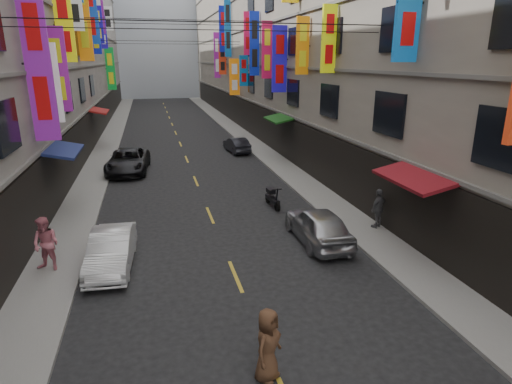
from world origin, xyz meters
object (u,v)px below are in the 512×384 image
car_right_mid (318,225)px  car_right_far (237,145)px  car_left_mid (111,250)px  pedestrian_rfar (378,208)px  car_left_far (128,161)px  pedestrian_crossing (268,345)px  pedestrian_lfar (46,244)px  scooter_far_right (272,198)px

car_right_mid → car_right_far: (0.31, 17.53, -0.12)m
car_left_mid → pedestrian_rfar: pedestrian_rfar is taller
car_left_far → pedestrian_crossing: pedestrian_crossing is taller
car_right_mid → pedestrian_lfar: size_ratio=2.24×
car_right_far → pedestrian_crossing: (-4.23, -24.33, 0.28)m
car_right_mid → pedestrian_rfar: (2.91, 0.57, 0.25)m
car_right_mid → car_right_far: size_ratio=1.17×
car_left_far → car_right_far: (7.91, 4.36, -0.14)m
car_left_far → pedestrian_rfar: size_ratio=3.10×
car_left_far → car_right_mid: (7.61, -13.17, -0.02)m
car_right_far → pedestrian_lfar: pedestrian_lfar is taller
pedestrian_lfar → pedestrian_rfar: pedestrian_lfar is taller
pedestrian_rfar → car_left_mid: bearing=-24.2°
car_left_mid → car_left_far: size_ratio=0.74×
car_right_mid → car_right_far: bearing=-91.1°
car_left_mid → pedestrian_rfar: bearing=8.4°
car_left_mid → pedestrian_rfar: 10.64m
car_left_far → pedestrian_crossing: 20.31m
car_left_mid → pedestrian_lfar: bearing=-178.9°
pedestrian_lfar → pedestrian_crossing: (5.80, -6.58, -0.18)m
car_left_mid → car_right_mid: bearing=5.9°
car_left_mid → car_right_far: car_left_mid is taller
car_right_mid → pedestrian_crossing: 7.85m
scooter_far_right → car_left_mid: (-7.12, -4.80, 0.20)m
car_left_mid → car_right_far: (8.00, 17.84, -0.06)m
car_left_far → car_right_far: car_left_far is taller
pedestrian_crossing → pedestrian_rfar: bearing=0.1°
car_left_mid → car_right_far: 19.56m
car_left_far → pedestrian_rfar: (10.51, -12.61, 0.24)m
car_left_far → car_left_mid: bearing=-85.4°
car_left_far → pedestrian_rfar: bearing=-45.2°
pedestrian_lfar → pedestrian_rfar: size_ratio=1.10×
pedestrian_lfar → pedestrian_crossing: 8.77m
car_right_far → car_left_far: bearing=22.4°
car_left_mid → car_right_mid: 7.70m
scooter_far_right → car_right_far: 13.08m
car_left_mid → car_right_far: size_ratio=1.10×
car_left_mid → scooter_far_right: bearing=37.6°
scooter_far_right → pedestrian_lfar: 10.31m
car_right_far → pedestrian_crossing: 24.70m
car_left_far → pedestrian_rfar: pedestrian_rfar is taller
car_left_far → pedestrian_crossing: (3.68, -19.98, 0.14)m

